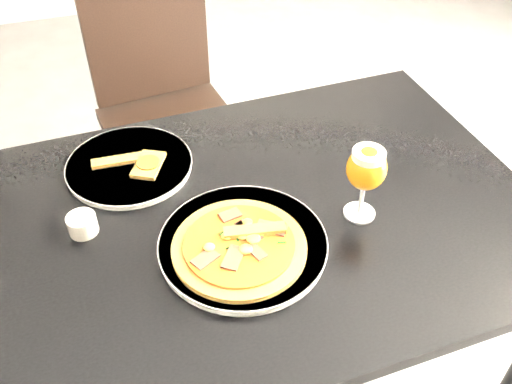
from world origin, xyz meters
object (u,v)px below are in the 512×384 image
object	(u,v)px
dining_table	(247,245)
pizza	(240,246)
chair_far	(166,108)
beer_glass	(366,169)

from	to	relation	value
dining_table	pizza	size ratio (longest dim) A/B	4.83
dining_table	pizza	bearing A→B (deg)	-115.84
dining_table	chair_far	bearing A→B (deg)	90.35
pizza	beer_glass	size ratio (longest dim) A/B	1.55
dining_table	chair_far	size ratio (longest dim) A/B	1.34
pizza	beer_glass	bearing A→B (deg)	6.99
pizza	beer_glass	xyz separation A→B (m)	(0.26, 0.03, 0.09)
dining_table	pizza	xyz separation A→B (m)	(-0.05, -0.10, 0.12)
dining_table	pizza	world-z (taller)	pizza
chair_far	beer_glass	size ratio (longest dim) A/B	5.56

